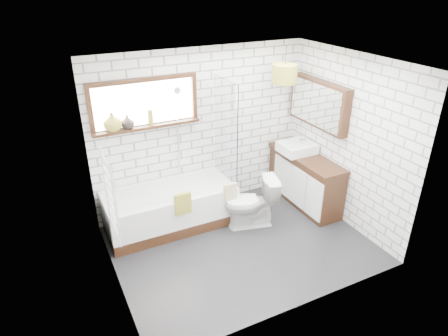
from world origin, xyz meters
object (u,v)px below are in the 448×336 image
bathtub (170,208)px  vanity (305,180)px  basin (297,148)px  toilet (251,203)px  pendant (285,74)px

bathtub → vanity: vanity is taller
basin → toilet: basin is taller
vanity → pendant: (-0.33, 0.28, 1.68)m
vanity → toilet: 1.13m
bathtub → basin: 2.21m
vanity → toilet: (-1.11, -0.20, -0.03)m
basin → toilet: size_ratio=0.68×
bathtub → toilet: size_ratio=2.41×
bathtub → toilet: (1.06, -0.53, 0.09)m
bathtub → basin: basin is taller
basin → pendant: size_ratio=1.43×
basin → pendant: (-0.27, 0.09, 1.19)m
bathtub → pendant: pendant is taller
pendant → basin: bearing=-18.0°
basin → toilet: bearing=-159.4°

